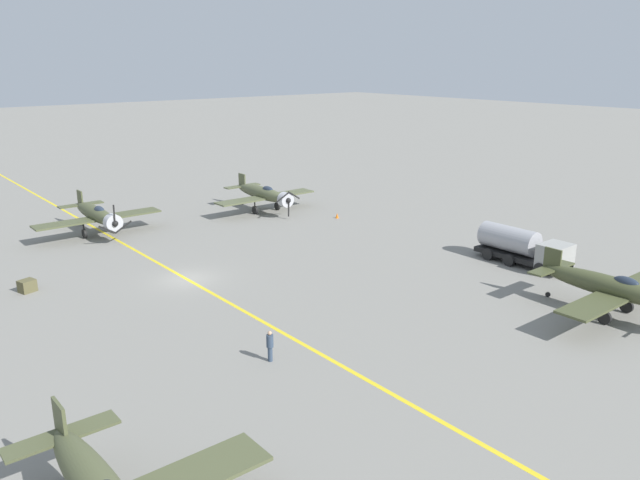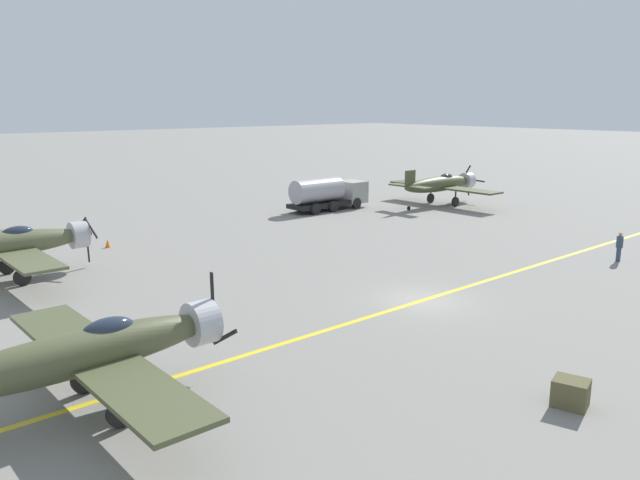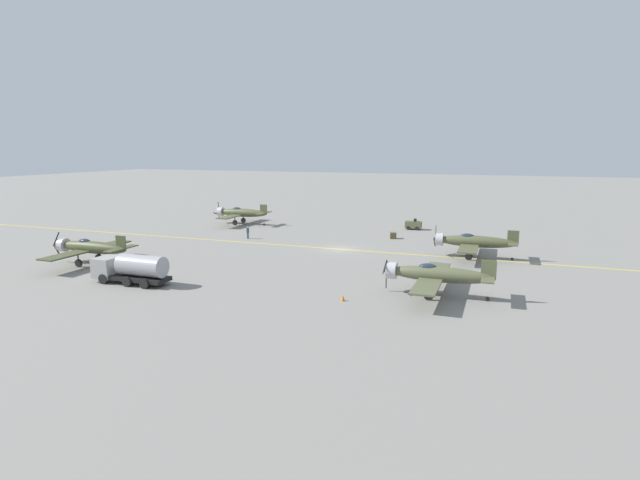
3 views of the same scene
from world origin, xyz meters
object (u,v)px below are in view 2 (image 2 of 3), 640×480
Objects in this scene: fuel_tanker at (328,194)px; supply_crate_by_tanker at (571,393)px; ground_crew_walking at (619,245)px; airplane_near_center at (87,353)px; airplane_far_left at (441,184)px; airplane_near_left at (4,245)px; traffic_cone at (108,244)px.

supply_crate_by_tanker is (33.66, -19.21, -1.06)m from fuel_tanker.
fuel_tanker reaches higher than supply_crate_by_tanker.
ground_crew_walking is 1.69× the size of supply_crate_by_tanker.
airplane_near_center is 6.53× the size of ground_crew_walking.
airplane_near_center is at bearing -93.77° from ground_crew_walking.
airplane_near_center is 1.00× the size of airplane_far_left.
ground_crew_walking reaches higher than supply_crate_by_tanker.
ground_crew_walking is (26.08, 1.04, -0.51)m from fuel_tanker.
airplane_far_left is at bearing 90.86° from airplane_near_left.
traffic_cone is (-4.33, 7.43, -1.74)m from airplane_near_left.
airplane_far_left reaches higher than supply_crate_by_tanker.
airplane_near_left reaches higher than supply_crate_by_tanker.
airplane_far_left reaches higher than traffic_cone.
fuel_tanker is 14.55× the size of traffic_cone.
traffic_cone is (1.72, -21.54, -1.24)m from fuel_tanker.
airplane_near_center reaches higher than airplane_far_left.
supply_crate_by_tanker is (7.58, -20.24, -0.55)m from ground_crew_walking.
traffic_cone is (-3.24, -31.59, -1.74)m from airplane_far_left.
airplane_far_left is 11.21m from fuel_tanker.
fuel_tanker is at bearing 112.06° from airplane_near_center.
airplane_near_center reaches higher than traffic_cone.
supply_crate_by_tanker is (27.61, 9.76, -1.56)m from airplane_near_left.
airplane_near_center reaches higher than airplane_near_left.
airplane_far_left is 11.01× the size of supply_crate_by_tanker.
supply_crate_by_tanker is at bearing 4.18° from traffic_cone.
airplane_near_center is 1.50× the size of fuel_tanker.
airplane_near_left is 1.50× the size of fuel_tanker.
airplane_far_left is at bearing 99.26° from airplane_near_center.
traffic_cone is (-22.24, 9.61, -1.74)m from airplane_near_center.
fuel_tanker is (-4.96, -10.04, -0.50)m from airplane_far_left.
airplane_near_left is at bearing -98.95° from airplane_far_left.
ground_crew_walking is (2.12, 32.19, -1.01)m from airplane_near_center.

